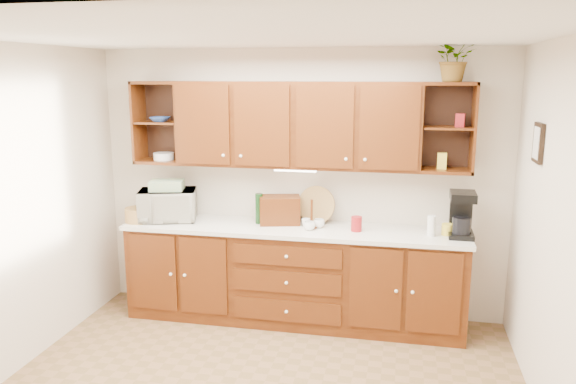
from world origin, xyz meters
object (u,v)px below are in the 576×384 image
at_px(microwave, 168,205).
at_px(bread_box, 280,210).
at_px(coffee_maker, 462,215).
at_px(potted_plant, 455,58).

distance_m(microwave, bread_box, 1.12).
xyz_separation_m(microwave, coffee_maker, (2.78, -0.01, 0.04)).
relative_size(microwave, bread_box, 1.43).
xyz_separation_m(bread_box, coffee_maker, (1.67, -0.10, 0.06)).
bearing_deg(bread_box, microwave, 170.61).
height_order(bread_box, potted_plant, potted_plant).
relative_size(microwave, coffee_maker, 1.35).
relative_size(bread_box, potted_plant, 0.96).
height_order(microwave, potted_plant, potted_plant).
bearing_deg(coffee_maker, potted_plant, 144.40).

